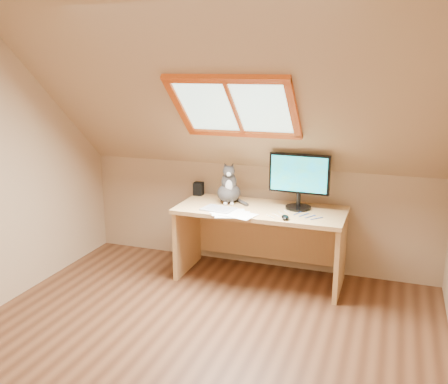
% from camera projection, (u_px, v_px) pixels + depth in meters
% --- Properties ---
extents(ground, '(3.50, 3.50, 0.00)m').
position_uv_depth(ground, '(187.00, 354.00, 3.46)').
color(ground, brown).
rests_on(ground, ground).
extents(room_shell, '(3.52, 3.52, 2.41)m').
position_uv_depth(room_shell, '(176.00, 154.00, 3.02)').
color(room_shell, tan).
rests_on(room_shell, ground).
extents(desk, '(1.52, 0.66, 0.69)m').
position_uv_depth(desk, '(262.00, 229.00, 4.62)').
color(desk, tan).
rests_on(desk, ground).
extents(monitor, '(0.54, 0.23, 0.50)m').
position_uv_depth(monitor, '(299.00, 178.00, 4.42)').
color(monitor, black).
rests_on(monitor, desk).
extents(cat, '(0.28, 0.31, 0.40)m').
position_uv_depth(cat, '(229.00, 188.00, 4.66)').
color(cat, '#3B3634').
rests_on(cat, desk).
extents(desk_speaker, '(0.09, 0.09, 0.13)m').
position_uv_depth(desk_speaker, '(199.00, 189.00, 4.95)').
color(desk_speaker, black).
rests_on(desk_speaker, desk).
extents(graphics_tablet, '(0.32, 0.25, 0.01)m').
position_uv_depth(graphics_tablet, '(218.00, 209.00, 4.46)').
color(graphics_tablet, '#B2B2B7').
rests_on(graphics_tablet, desk).
extents(mouse, '(0.10, 0.13, 0.03)m').
position_uv_depth(mouse, '(285.00, 217.00, 4.18)').
color(mouse, black).
rests_on(mouse, desk).
extents(papers, '(0.35, 0.30, 0.01)m').
position_uv_depth(papers, '(233.00, 214.00, 4.33)').
color(papers, white).
rests_on(papers, desk).
extents(cables, '(0.51, 0.26, 0.01)m').
position_uv_depth(cables, '(296.00, 215.00, 4.29)').
color(cables, silver).
rests_on(cables, desk).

